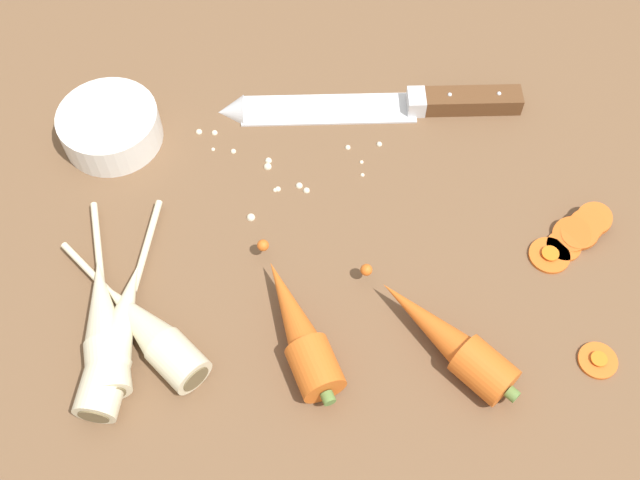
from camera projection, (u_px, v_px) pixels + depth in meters
ground_plane at (315, 242)px, 81.53cm from camera, size 120.00×90.00×4.00cm
chefs_knife at (365, 106)px, 87.84cm from camera, size 34.43×12.04×4.18cm
whole_carrot at (299, 330)px, 71.75cm from camera, size 5.54×18.18×4.20cm
whole_carrot_second at (448, 340)px, 71.24cm from camera, size 10.84×17.07×4.20cm
parsnip_front at (149, 331)px, 71.83cm from camera, size 12.09×19.31×4.00cm
parsnip_mid_left at (104, 324)px, 72.19cm from camera, size 4.64×21.80×4.00cm
parsnip_mid_right at (117, 337)px, 71.50cm from camera, size 11.64×22.56×4.00cm
carrot_slice_stack at (579, 231)px, 78.85cm from camera, size 7.52×5.19×2.98cm
carrot_slice_stray_near at (598, 360)px, 72.06cm from camera, size 3.72×3.72×0.70cm
carrot_slice_stray_mid at (550, 254)px, 77.98cm from camera, size 4.20×4.20×0.70cm
prep_bowl at (110, 126)px, 84.37cm from camera, size 11.00×11.00×4.00cm
mince_crumbs at (274, 169)px, 83.57cm from camera, size 19.71×13.65×0.90cm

